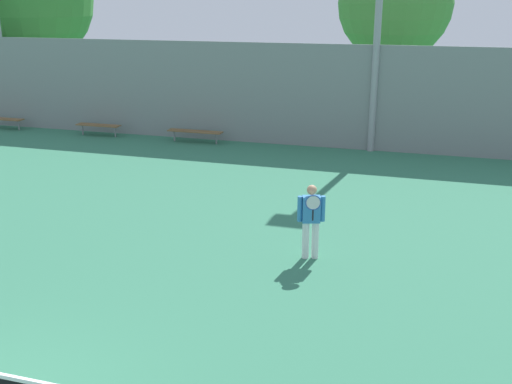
% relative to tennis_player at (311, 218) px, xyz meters
% --- Properties ---
extents(tennis_player, '(0.53, 0.48, 1.55)m').
position_rel_tennis_player_xyz_m(tennis_player, '(0.00, 0.00, 0.00)').
color(tennis_player, silver).
rests_on(tennis_player, ground_plane).
extents(bench_courtside_far, '(1.62, 0.40, 0.43)m').
position_rel_tennis_player_xyz_m(bench_courtside_far, '(-14.35, 8.89, -0.48)').
color(bench_courtside_far, brown).
rests_on(bench_courtside_far, ground_plane).
extents(bench_adjacent_court, '(1.76, 0.40, 0.43)m').
position_rel_tennis_player_xyz_m(bench_adjacent_court, '(-10.09, 8.89, -0.47)').
color(bench_adjacent_court, brown).
rests_on(bench_adjacent_court, ground_plane).
extents(bench_by_gate, '(2.06, 0.40, 0.43)m').
position_rel_tennis_player_xyz_m(bench_by_gate, '(-6.11, 8.89, -0.47)').
color(bench_by_gate, brown).
rests_on(bench_by_gate, ground_plane).
extents(back_fence, '(35.98, 0.06, 3.57)m').
position_rel_tennis_player_xyz_m(back_fence, '(-3.00, 9.52, 0.92)').
color(back_fence, gray).
rests_on(back_fence, ground_plane).
extents(tree_green_broad, '(4.64, 4.64, 7.16)m').
position_rel_tennis_player_xyz_m(tree_green_broad, '(0.27, 15.08, 3.95)').
color(tree_green_broad, brown).
rests_on(tree_green_broad, ground_plane).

